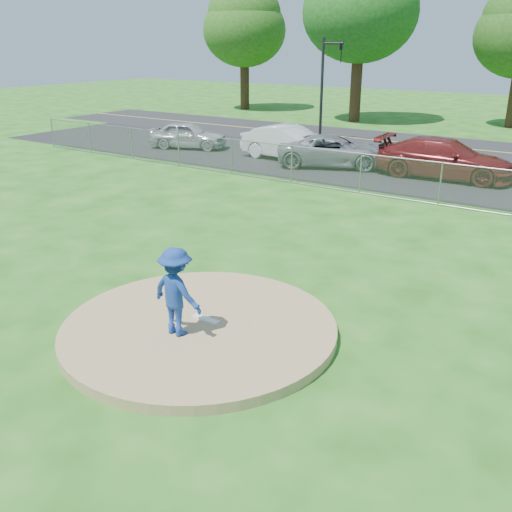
% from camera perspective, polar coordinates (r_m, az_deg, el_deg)
% --- Properties ---
extents(ground, '(120.00, 120.00, 0.00)m').
position_cam_1_polar(ground, '(19.60, 13.21, 4.12)').
color(ground, '#1A5612').
rests_on(ground, ground).
extents(pitchers_mound, '(5.40, 5.40, 0.20)m').
position_cam_1_polar(pitchers_mound, '(11.38, -5.68, -7.21)').
color(pitchers_mound, '#9C7F55').
rests_on(pitchers_mound, ground).
extents(pitching_rubber, '(0.60, 0.15, 0.04)m').
position_cam_1_polar(pitching_rubber, '(11.46, -5.06, -6.30)').
color(pitching_rubber, white).
rests_on(pitching_rubber, pitchers_mound).
extents(chain_link_fence, '(40.00, 0.06, 1.50)m').
position_cam_1_polar(chain_link_fence, '(21.24, 15.36, 7.29)').
color(chain_link_fence, gray).
rests_on(chain_link_fence, ground).
extents(parking_lot, '(50.00, 8.00, 0.01)m').
position_cam_1_polar(parking_lot, '(25.61, 18.59, 7.44)').
color(parking_lot, black).
rests_on(parking_lot, ground).
extents(street, '(60.00, 7.00, 0.01)m').
position_cam_1_polar(street, '(32.79, 22.33, 9.68)').
color(street, black).
rests_on(street, ground).
extents(tree_far_left, '(6.72, 6.72, 10.74)m').
position_cam_1_polar(tree_far_left, '(49.70, -1.18, 22.59)').
color(tree_far_left, '#321D12').
rests_on(tree_far_left, ground).
extents(traffic_signal_left, '(1.28, 0.20, 5.60)m').
position_cam_1_polar(traffic_signal_left, '(33.44, 7.00, 17.04)').
color(traffic_signal_left, black).
rests_on(traffic_signal_left, ground).
extents(pitcher, '(1.15, 0.71, 1.71)m').
position_cam_1_polar(pitcher, '(10.67, -7.96, -3.56)').
color(pitcher, navy).
rests_on(pitcher, pitchers_mound).
extents(traffic_cone, '(0.35, 0.35, 0.68)m').
position_cam_1_polar(traffic_cone, '(25.99, 3.72, 9.42)').
color(traffic_cone, '#FF590D').
rests_on(traffic_cone, parking_lot).
extents(parked_car_silver, '(4.41, 2.96, 1.40)m').
position_cam_1_polar(parked_car_silver, '(31.33, -6.81, 11.92)').
color(parked_car_silver, '#ADACB1').
rests_on(parked_car_silver, parking_lot).
extents(parked_car_white, '(5.01, 2.13, 1.61)m').
position_cam_1_polar(parked_car_white, '(28.04, 3.36, 11.23)').
color(parked_car_white, silver).
rests_on(parked_car_white, parking_lot).
extents(parked_car_gray, '(5.56, 4.14, 1.40)m').
position_cam_1_polar(parked_car_gray, '(26.68, 7.76, 10.37)').
color(parked_car_gray, gray).
rests_on(parked_car_gray, parking_lot).
extents(parked_car_darkred, '(5.73, 2.55, 1.63)m').
position_cam_1_polar(parked_car_darkred, '(25.36, 18.33, 9.25)').
color(parked_car_darkred, maroon).
rests_on(parked_car_darkred, parking_lot).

